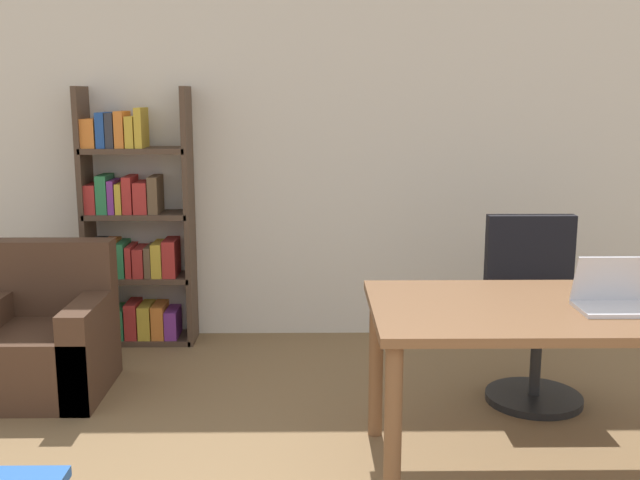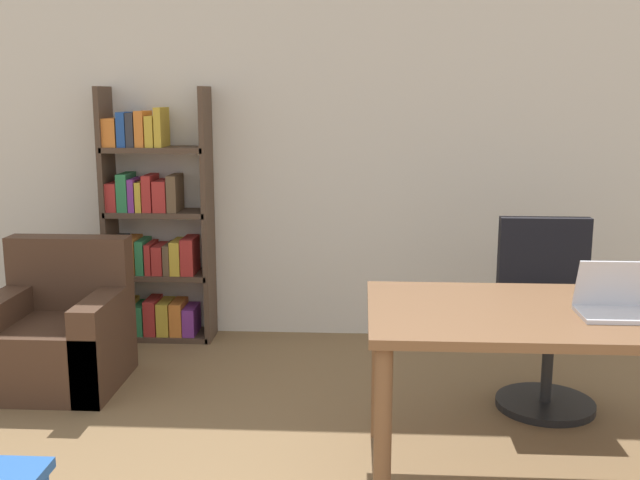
{
  "view_description": "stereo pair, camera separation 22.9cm",
  "coord_description": "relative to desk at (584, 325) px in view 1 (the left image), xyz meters",
  "views": [
    {
      "loc": [
        -0.28,
        -0.61,
        1.67
      ],
      "look_at": [
        -0.24,
        2.69,
        1.03
      ],
      "focal_mm": 42.0,
      "sensor_mm": 36.0,
      "label": 1
    },
    {
      "loc": [
        -0.05,
        -0.61,
        1.67
      ],
      "look_at": [
        -0.24,
        2.69,
        1.03
      ],
      "focal_mm": 42.0,
      "sensor_mm": 36.0,
      "label": 2
    }
  ],
  "objects": [
    {
      "name": "wall_back",
      "position": [
        -0.9,
        2.04,
        0.66
      ],
      "size": [
        8.0,
        0.06,
        2.7
      ],
      "color": "beige",
      "rests_on": "ground_plane"
    },
    {
      "name": "desk",
      "position": [
        0.0,
        0.0,
        0.0
      ],
      "size": [
        1.85,
        0.89,
        0.78
      ],
      "color": "brown",
      "rests_on": "ground_plane"
    },
    {
      "name": "laptop",
      "position": [
        0.1,
        -0.07,
        0.14
      ],
      "size": [
        0.32,
        0.23,
        0.23
      ],
      "color": "silver",
      "rests_on": "desk"
    },
    {
      "name": "office_chair",
      "position": [
        0.05,
        0.86,
        -0.22
      ],
      "size": [
        0.53,
        0.53,
        1.01
      ],
      "color": "black",
      "rests_on": "ground_plane"
    },
    {
      "name": "armchair",
      "position": [
        -2.72,
        0.98,
        -0.41
      ],
      "size": [
        0.73,
        0.69,
        0.84
      ],
      "color": "#472D1E",
      "rests_on": "ground_plane"
    },
    {
      "name": "bookshelf",
      "position": [
        -2.38,
        1.85,
        0.06
      ],
      "size": [
        0.72,
        0.28,
        1.72
      ],
      "color": "#4C3828",
      "rests_on": "ground_plane"
    }
  ]
}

